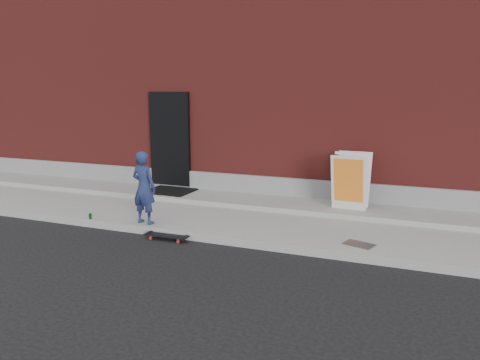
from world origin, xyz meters
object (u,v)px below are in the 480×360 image
at_px(skateboard, 167,236).
at_px(soda_can, 90,216).
at_px(child, 144,188).
at_px(pizza_sign, 351,180).

distance_m(skateboard, soda_can, 1.77).
height_order(child, skateboard, child).
height_order(child, pizza_sign, child).
relative_size(pizza_sign, soda_can, 10.52).
xyz_separation_m(child, pizza_sign, (3.39, 2.13, -0.01)).
bearing_deg(skateboard, child, 153.33).
height_order(skateboard, soda_can, soda_can).
height_order(child, soda_can, child).
bearing_deg(child, skateboard, 159.79).
xyz_separation_m(skateboard, pizza_sign, (2.76, 2.45, 0.74)).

